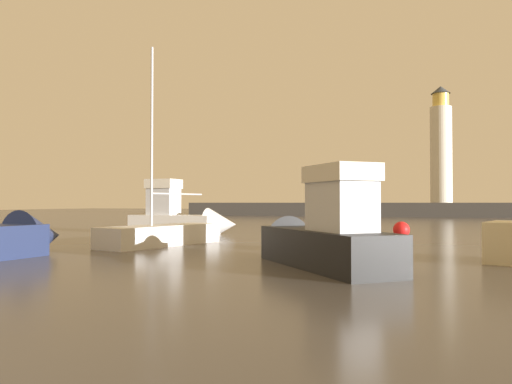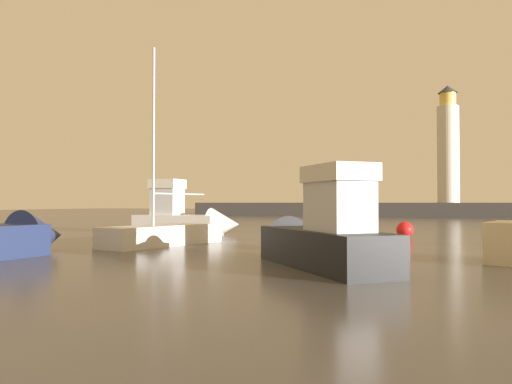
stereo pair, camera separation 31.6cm
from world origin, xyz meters
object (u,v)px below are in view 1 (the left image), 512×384
object	(u,v)px
lighthouse	(441,147)
mooring_buoy	(401,230)
motorboat_3	(316,235)
sailboat_moored	(161,234)
motorboat_1	(184,218)

from	to	relation	value
lighthouse	mooring_buoy	world-z (taller)	lighthouse
motorboat_3	sailboat_moored	world-z (taller)	sailboat_moored
motorboat_1	mooring_buoy	world-z (taller)	motorboat_1
motorboat_1	motorboat_3	bearing A→B (deg)	-47.52
lighthouse	mooring_buoy	size ratio (longest dim) A/B	17.81
mooring_buoy	motorboat_3	bearing A→B (deg)	-97.97
motorboat_1	sailboat_moored	xyz separation A→B (m)	(2.87, -7.76, -0.54)
lighthouse	motorboat_3	xyz separation A→B (m)	(-5.21, -60.72, -9.24)
motorboat_3	lighthouse	bearing A→B (deg)	85.09
lighthouse	sailboat_moored	distance (m)	58.26
lighthouse	sailboat_moored	size ratio (longest dim) A/B	1.80
motorboat_3	sailboat_moored	bearing A→B (deg)	150.41
lighthouse	motorboat_3	size ratio (longest dim) A/B	2.46
motorboat_3	sailboat_moored	xyz separation A→B (m)	(-8.84, 5.02, -0.46)
sailboat_moored	motorboat_3	bearing A→B (deg)	-29.59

